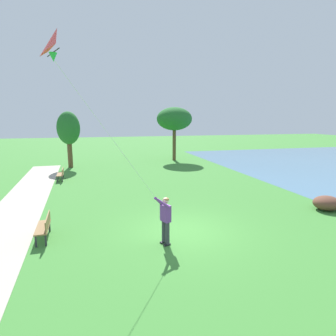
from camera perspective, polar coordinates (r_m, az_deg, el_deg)
ground_plane at (r=11.43m, az=2.99°, el=-12.78°), size 120.00×120.00×0.00m
walkway_path at (r=13.38m, az=-30.42°, el=-10.70°), size 4.21×32.08×0.02m
person_kite_flyer at (r=9.93m, az=-0.60°, el=-9.89°), size 0.63×0.49×1.83m
flying_kite at (r=8.12m, az=-21.65°, el=22.25°), size 3.10×1.68×4.93m
park_bench_near_walkway at (r=11.52m, az=-24.02°, el=-10.76°), size 0.52×1.52×0.88m
park_bench_far_walkway at (r=21.64m, az=-21.09°, el=-1.05°), size 0.52×1.52×0.88m
tree_treeline_left at (r=29.77m, az=1.31°, el=10.01°), size 3.73×3.76×5.64m
tree_treeline_center at (r=26.86m, az=-19.77°, el=7.57°), size 2.03×2.08×5.09m
lakeside_shrub at (r=15.84m, az=29.86°, el=-6.26°), size 1.34×1.21×0.69m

